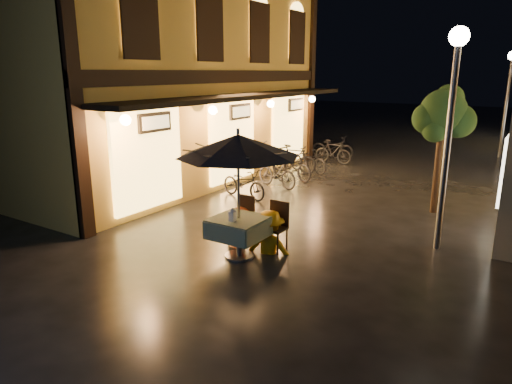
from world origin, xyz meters
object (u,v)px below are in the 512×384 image
Objects in this scene: table_lantern at (232,214)px; person_orange at (240,207)px; patio_umbrella at (238,146)px; person_yellow at (270,212)px; bicycle_0 at (244,183)px; streetlamp_near at (452,101)px; cafe_table at (239,228)px.

person_orange is at bearing 114.94° from table_lantern.
patio_umbrella is 1.51× the size of person_yellow.
person_yellow is (0.71, -0.02, 0.04)m from person_orange.
patio_umbrella is 4.58m from bicycle_0.
person_yellow is (-2.75, -1.95, -2.10)m from streetlamp_near.
person_yellow is at bearing 57.68° from patio_umbrella.
streetlamp_near is 4.61m from cafe_table.
patio_umbrella is 1.48m from person_yellow.
bicycle_0 is (-2.30, 3.56, -1.72)m from patio_umbrella.
person_orange reaches higher than bicycle_0.
patio_umbrella is at bearing 42.55° from person_yellow.
person_yellow is at bearing 57.68° from cafe_table.
person_yellow is at bearing -144.71° from streetlamp_near.
patio_umbrella reaches higher than bicycle_0.
table_lantern is 4.44m from bicycle_0.
streetlamp_near is 4.05m from patio_umbrella.
bicycle_0 is at bearing 121.46° from table_lantern.
bicycle_0 is (-1.94, 2.99, -0.36)m from person_orange.
streetlamp_near reaches higher than bicycle_0.
table_lantern is (0.00, -0.20, 0.33)m from cafe_table.
table_lantern is at bearing -138.91° from streetlamp_near.
table_lantern is at bearing 50.12° from person_yellow.
person_yellow is at bearing -127.29° from bicycle_0.
person_orange is at bearing -150.93° from streetlamp_near.
patio_umbrella is (-3.10, -2.50, -0.77)m from streetlamp_near.
streetlamp_near reaches higher than person_orange.
table_lantern is 0.84m from person_yellow.
streetlamp_near is at bearing -132.11° from person_orange.
table_lantern is (0.00, -0.20, -1.23)m from patio_umbrella.
person_orange is 3.58m from bicycle_0.
person_orange reaches higher than cafe_table.
person_orange reaches higher than table_lantern.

